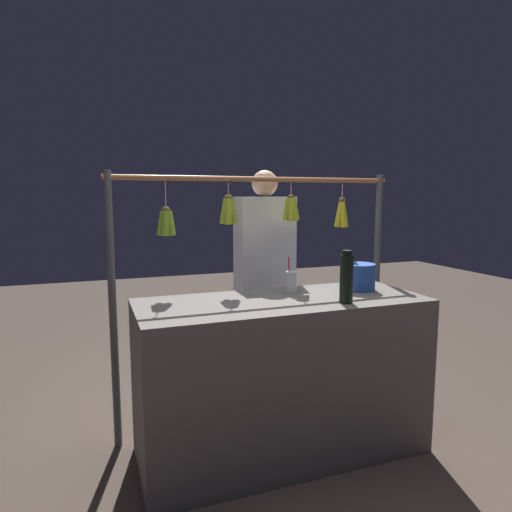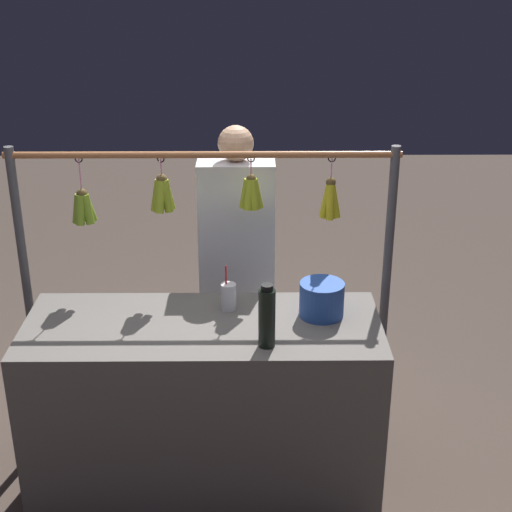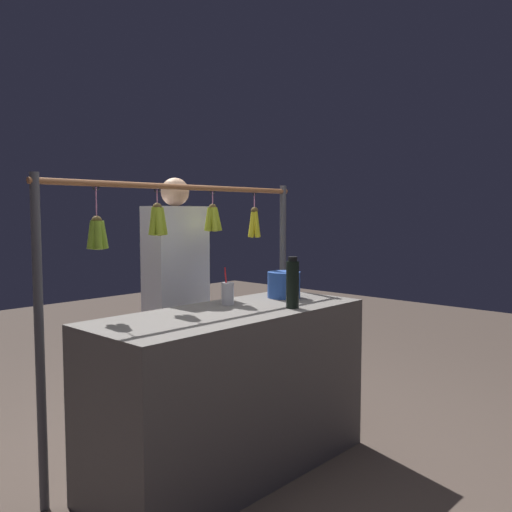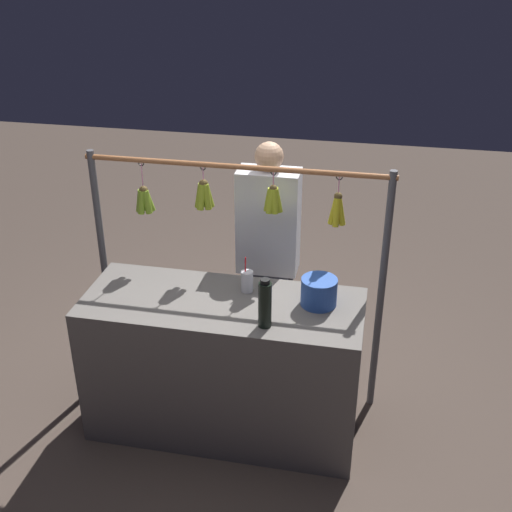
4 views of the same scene
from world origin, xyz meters
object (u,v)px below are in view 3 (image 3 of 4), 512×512
at_px(blue_bucket, 284,285).
at_px(drink_cup, 228,294).
at_px(water_bottle, 293,284).
at_px(vendor_person, 176,308).

bearing_deg(blue_bucket, drink_cup, -8.43).
bearing_deg(water_bottle, drink_cup, -63.43).
bearing_deg(vendor_person, blue_bucket, 124.71).
distance_m(water_bottle, drink_cup, 0.39).
height_order(water_bottle, vendor_person, vendor_person).
relative_size(water_bottle, drink_cup, 1.32).
bearing_deg(vendor_person, water_bottle, 99.30).
bearing_deg(water_bottle, vendor_person, -80.70).
bearing_deg(drink_cup, blue_bucket, 171.57).
height_order(water_bottle, drink_cup, water_bottle).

